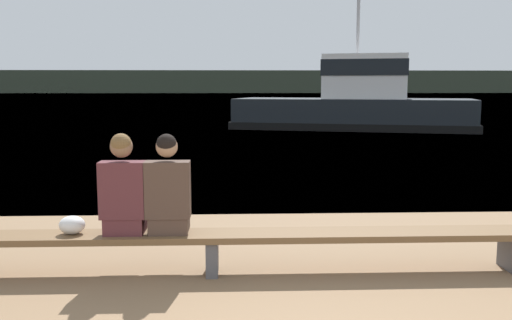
{
  "coord_description": "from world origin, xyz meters",
  "views": [
    {
      "loc": [
        -0.33,
        -2.42,
        1.91
      ],
      "look_at": [
        0.03,
        6.21,
        0.77
      ],
      "focal_mm": 40.0,
      "sensor_mm": 36.0,
      "label": 1
    }
  ],
  "objects_px": {
    "person_right": "(168,191)",
    "bench_main": "(212,240)",
    "person_left": "(123,191)",
    "tugboat_red": "(356,106)",
    "shopping_bag": "(72,225)"
  },
  "relations": [
    {
      "from": "bench_main",
      "to": "person_right",
      "type": "height_order",
      "value": "person_right"
    },
    {
      "from": "bench_main",
      "to": "person_left",
      "type": "bearing_deg",
      "value": 179.58
    },
    {
      "from": "bench_main",
      "to": "person_left",
      "type": "xyz_separation_m",
      "value": [
        -0.88,
        0.01,
        0.52
      ]
    },
    {
      "from": "person_left",
      "to": "person_right",
      "type": "distance_m",
      "value": 0.44
    },
    {
      "from": "person_left",
      "to": "person_right",
      "type": "bearing_deg",
      "value": 0.07
    },
    {
      "from": "person_right",
      "to": "tugboat_red",
      "type": "distance_m",
      "value": 20.31
    },
    {
      "from": "person_right",
      "to": "person_left",
      "type": "bearing_deg",
      "value": -179.93
    },
    {
      "from": "tugboat_red",
      "to": "person_left",
      "type": "bearing_deg",
      "value": 177.89
    },
    {
      "from": "bench_main",
      "to": "shopping_bag",
      "type": "bearing_deg",
      "value": 179.32
    },
    {
      "from": "person_right",
      "to": "tugboat_red",
      "type": "bearing_deg",
      "value": 72.54
    },
    {
      "from": "bench_main",
      "to": "person_right",
      "type": "relative_size",
      "value": 6.73
    },
    {
      "from": "bench_main",
      "to": "tugboat_red",
      "type": "xyz_separation_m",
      "value": [
        5.66,
        19.38,
        0.67
      ]
    },
    {
      "from": "shopping_bag",
      "to": "bench_main",
      "type": "bearing_deg",
      "value": -0.68
    },
    {
      "from": "shopping_bag",
      "to": "tugboat_red",
      "type": "bearing_deg",
      "value": 69.97
    },
    {
      "from": "person_right",
      "to": "bench_main",
      "type": "bearing_deg",
      "value": -0.92
    }
  ]
}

